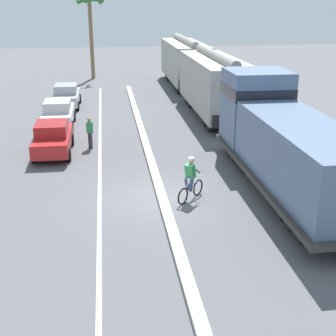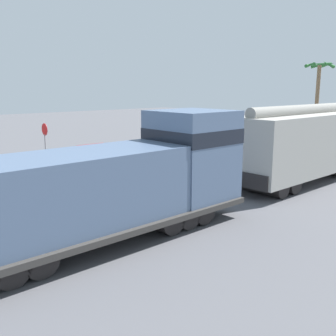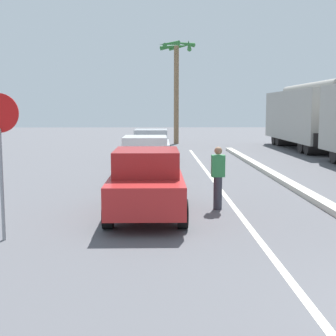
# 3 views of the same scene
# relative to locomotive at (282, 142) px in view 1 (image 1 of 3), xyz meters

# --- Properties ---
(ground_plane) EXTENTS (120.00, 120.00, 0.00)m
(ground_plane) POSITION_rel_locomotive_xyz_m (-5.06, -0.83, -1.80)
(ground_plane) COLOR #56565B
(median_curb) EXTENTS (0.36, 36.00, 0.16)m
(median_curb) POSITION_rel_locomotive_xyz_m (-5.06, 5.17, -1.72)
(median_curb) COLOR beige
(median_curb) RESTS_ON ground
(lane_stripe) EXTENTS (0.14, 36.00, 0.01)m
(lane_stripe) POSITION_rel_locomotive_xyz_m (-7.46, 5.17, -1.79)
(lane_stripe) COLOR silver
(lane_stripe) RESTS_ON ground
(locomotive) EXTENTS (3.10, 11.61, 4.20)m
(locomotive) POSITION_rel_locomotive_xyz_m (0.00, 0.00, 0.00)
(locomotive) COLOR slate
(locomotive) RESTS_ON ground
(hopper_car_lead) EXTENTS (2.90, 10.60, 4.18)m
(hopper_car_lead) POSITION_rel_locomotive_xyz_m (0.00, 12.16, 0.28)
(hopper_car_lead) COLOR #A3A099
(hopper_car_lead) RESTS_ON ground
(hopper_car_middle) EXTENTS (2.90, 10.60, 4.18)m
(hopper_car_middle) POSITION_rel_locomotive_xyz_m (0.00, 23.76, 0.28)
(hopper_car_middle) COLOR #A2A098
(hopper_car_middle) RESTS_ON ground
(parked_car_red) EXTENTS (1.84, 4.20, 1.62)m
(parked_car_red) POSITION_rel_locomotive_xyz_m (-9.74, 5.34, -0.98)
(parked_car_red) COLOR red
(parked_car_red) RESTS_ON ground
(parked_car_white) EXTENTS (1.84, 4.20, 1.62)m
(parked_car_white) POSITION_rel_locomotive_xyz_m (-9.91, 10.63, -0.98)
(parked_car_white) COLOR silver
(parked_car_white) RESTS_ON ground
(parked_car_silver) EXTENTS (1.86, 4.21, 1.62)m
(parked_car_silver) POSITION_rel_locomotive_xyz_m (-9.80, 16.14, -0.98)
(parked_car_silver) COLOR #B7BABF
(parked_car_silver) RESTS_ON ground
(cyclist) EXTENTS (1.22, 1.28, 1.71)m
(cyclist) POSITION_rel_locomotive_xyz_m (-3.99, -1.21, -0.98)
(cyclist) COLOR black
(cyclist) RESTS_ON ground
(palm_tree_near) EXTENTS (2.71, 2.72, 7.51)m
(palm_tree_near) POSITION_rel_locomotive_xyz_m (-8.14, 28.68, 3.71)
(palm_tree_near) COLOR #846647
(palm_tree_near) RESTS_ON ground
(pedestrian_by_cars) EXTENTS (0.34, 0.22, 1.62)m
(pedestrian_by_cars) POSITION_rel_locomotive_xyz_m (-7.93, 5.98, -0.95)
(pedestrian_by_cars) COLOR #33333D
(pedestrian_by_cars) RESTS_ON ground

